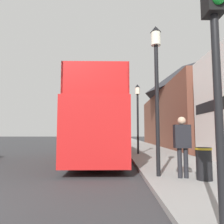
% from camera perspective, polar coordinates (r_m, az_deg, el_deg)
% --- Properties ---
extents(ground_plane, '(144.00, 144.00, 0.00)m').
position_cam_1_polar(ground_plane, '(25.21, -9.62, -8.86)').
color(ground_plane, '#333335').
extents(sidewalk, '(3.78, 108.00, 0.14)m').
position_cam_1_polar(sidewalk, '(22.02, 8.00, -9.19)').
color(sidewalk, gray).
rests_on(sidewalk, ground_plane).
extents(brick_terrace_rear, '(6.00, 19.92, 9.00)m').
position_cam_1_polar(brick_terrace_rear, '(25.34, 18.25, 1.56)').
color(brick_terrace_rear, brown).
rests_on(brick_terrace_rear, ground_plane).
extents(tour_bus, '(2.75, 10.46, 4.09)m').
position_cam_1_polar(tour_bus, '(12.61, -3.18, -4.02)').
color(tour_bus, red).
rests_on(tour_bus, ground_plane).
extents(parked_car_ahead_of_bus, '(1.80, 4.47, 1.39)m').
position_cam_1_polar(parked_car_ahead_of_bus, '(19.70, 0.04, -7.96)').
color(parked_car_ahead_of_bus, maroon).
rests_on(parked_car_ahead_of_bus, ground_plane).
extents(pedestrian_second, '(0.49, 0.27, 1.85)m').
position_cam_1_polar(pedestrian_second, '(7.08, 17.86, -7.16)').
color(pedestrian_second, '#232328').
rests_on(pedestrian_second, sidewalk).
extents(traffic_signal, '(0.28, 0.42, 4.02)m').
position_cam_1_polar(traffic_signal, '(3.90, 25.40, 19.05)').
color(traffic_signal, black).
rests_on(traffic_signal, sidewalk).
extents(lamp_post_nearest, '(0.35, 0.35, 4.94)m').
position_cam_1_polar(lamp_post_nearest, '(7.46, 11.54, 10.40)').
color(lamp_post_nearest, black).
rests_on(lamp_post_nearest, sidewalk).
extents(lamp_post_second, '(0.35, 0.35, 4.62)m').
position_cam_1_polar(lamp_post_second, '(14.64, 6.72, 1.72)').
color(lamp_post_second, black).
rests_on(lamp_post_second, sidewalk).
extents(litter_bin, '(0.48, 0.48, 0.93)m').
position_cam_1_polar(litter_bin, '(7.03, 22.89, -12.08)').
color(litter_bin, black).
rests_on(litter_bin, sidewalk).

